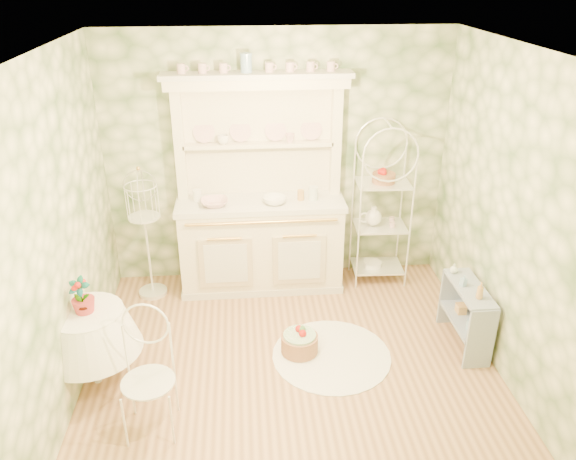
{
  "coord_description": "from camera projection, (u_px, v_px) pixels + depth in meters",
  "views": [
    {
      "loc": [
        -0.38,
        -3.87,
        3.26
      ],
      "look_at": [
        0.0,
        0.5,
        1.15
      ],
      "focal_mm": 35.0,
      "sensor_mm": 36.0,
      "label": 1
    }
  ],
  "objects": [
    {
      "name": "floor",
      "position": [
        293.0,
        373.0,
        4.92
      ],
      "size": [
        3.6,
        3.6,
        0.0
      ],
      "primitive_type": "plane",
      "color": "tan",
      "rests_on": "ground"
    },
    {
      "name": "ceiling",
      "position": [
        294.0,
        54.0,
        3.75
      ],
      "size": [
        3.6,
        3.6,
        0.0
      ],
      "primitive_type": "plane",
      "color": "white",
      "rests_on": "floor"
    },
    {
      "name": "wall_left",
      "position": [
        54.0,
        244.0,
        4.19
      ],
      "size": [
        3.6,
        3.6,
        0.0
      ],
      "primitive_type": "plane",
      "color": "beige",
      "rests_on": "floor"
    },
    {
      "name": "wall_right",
      "position": [
        518.0,
        226.0,
        4.47
      ],
      "size": [
        3.6,
        3.6,
        0.0
      ],
      "primitive_type": "plane",
      "color": "beige",
      "rests_on": "floor"
    },
    {
      "name": "wall_back",
      "position": [
        277.0,
        160.0,
        5.95
      ],
      "size": [
        3.6,
        3.6,
        0.0
      ],
      "primitive_type": "plane",
      "color": "beige",
      "rests_on": "floor"
    },
    {
      "name": "wall_front",
      "position": [
        329.0,
        398.0,
        2.72
      ],
      "size": [
        3.6,
        3.6,
        0.0
      ],
      "primitive_type": "plane",
      "color": "beige",
      "rests_on": "floor"
    },
    {
      "name": "kitchen_dresser",
      "position": [
        260.0,
        188.0,
        5.77
      ],
      "size": [
        1.87,
        0.61,
        2.29
      ],
      "primitive_type": "cube",
      "color": "white",
      "rests_on": "floor"
    },
    {
      "name": "bakers_rack",
      "position": [
        381.0,
        209.0,
        6.02
      ],
      "size": [
        0.55,
        0.4,
        1.7
      ],
      "primitive_type": "cube",
      "rotation": [
        0.0,
        0.0,
        -0.05
      ],
      "color": "white",
      "rests_on": "floor"
    },
    {
      "name": "side_shelf",
      "position": [
        466.0,
        317.0,
        5.17
      ],
      "size": [
        0.34,
        0.72,
        0.6
      ],
      "primitive_type": "cube",
      "rotation": [
        0.0,
        0.0,
        -0.13
      ],
      "color": "#8E9CB2",
      "rests_on": "floor"
    },
    {
      "name": "round_table",
      "position": [
        92.0,
        348.0,
        4.67
      ],
      "size": [
        0.76,
        0.76,
        0.71
      ],
      "primitive_type": "cylinder",
      "rotation": [
        0.0,
        0.0,
        0.19
      ],
      "color": "white",
      "rests_on": "floor"
    },
    {
      "name": "cafe_chair",
      "position": [
        148.0,
        383.0,
        4.15
      ],
      "size": [
        0.46,
        0.46,
        0.88
      ],
      "primitive_type": "cube",
      "rotation": [
        0.0,
        0.0,
        -0.15
      ],
      "color": "white",
      "rests_on": "floor"
    },
    {
      "name": "birdcage_stand",
      "position": [
        146.0,
        233.0,
        5.78
      ],
      "size": [
        0.37,
        0.37,
        1.46
      ],
      "primitive_type": "cube",
      "rotation": [
        0.0,
        0.0,
        0.09
      ],
      "color": "white",
      "rests_on": "floor"
    },
    {
      "name": "floor_basket",
      "position": [
        300.0,
        342.0,
        5.13
      ],
      "size": [
        0.39,
        0.39,
        0.21
      ],
      "primitive_type": "cylinder",
      "rotation": [
        0.0,
        0.0,
        0.19
      ],
      "color": "#A16D4B",
      "rests_on": "floor"
    },
    {
      "name": "lace_rug",
      "position": [
        331.0,
        355.0,
        5.13
      ],
      "size": [
        1.12,
        1.12,
        0.01
      ],
      "primitive_type": "cylinder",
      "rotation": [
        0.0,
        0.0,
        -0.03
      ],
      "color": "white",
      "rests_on": "floor"
    },
    {
      "name": "bowl_floral",
      "position": [
        215.0,
        205.0,
        5.71
      ],
      "size": [
        0.31,
        0.31,
        0.07
      ],
      "primitive_type": "imported",
      "rotation": [
        0.0,
        0.0,
        0.12
      ],
      "color": "white",
      "rests_on": "kitchen_dresser"
    },
    {
      "name": "bowl_white",
      "position": [
        275.0,
        203.0,
        5.75
      ],
      "size": [
        0.29,
        0.29,
        0.08
      ],
      "primitive_type": "imported",
      "rotation": [
        0.0,
        0.0,
        0.24
      ],
      "color": "white",
      "rests_on": "kitchen_dresser"
    },
    {
      "name": "cup_left",
      "position": [
        223.0,
        141.0,
        5.68
      ],
      "size": [
        0.14,
        0.14,
        0.09
      ],
      "primitive_type": "imported",
      "rotation": [
        0.0,
        0.0,
        0.19
      ],
      "color": "white",
      "rests_on": "kitchen_dresser"
    },
    {
      "name": "cup_right",
      "position": [
        290.0,
        139.0,
        5.74
      ],
      "size": [
        0.1,
        0.1,
        0.09
      ],
      "primitive_type": "imported",
      "rotation": [
        0.0,
        0.0,
        0.03
      ],
      "color": "white",
      "rests_on": "kitchen_dresser"
    },
    {
      "name": "potted_geranium",
      "position": [
        81.0,
        300.0,
        4.42
      ],
      "size": [
        0.19,
        0.15,
        0.33
      ],
      "primitive_type": "imported",
      "rotation": [
        0.0,
        0.0,
        -0.19
      ],
      "color": "#3F7238",
      "rests_on": "round_table"
    },
    {
      "name": "bottle_amber",
      "position": [
        480.0,
        292.0,
        4.84
      ],
      "size": [
        0.07,
        0.07,
        0.16
      ],
      "primitive_type": "imported",
      "rotation": [
        0.0,
        0.0,
        -0.18
      ],
      "color": "#BF8E48",
      "rests_on": "side_shelf"
    },
    {
      "name": "bottle_blue",
      "position": [
        463.0,
        282.0,
        5.04
      ],
      "size": [
        0.06,
        0.06,
        0.11
      ],
      "primitive_type": "imported",
      "rotation": [
        0.0,
        0.0,
        0.36
      ],
      "color": "#80A8CC",
      "rests_on": "side_shelf"
    },
    {
      "name": "bottle_glass",
      "position": [
        454.0,
        270.0,
        5.25
      ],
      "size": [
        0.08,
        0.08,
        0.1
      ],
      "primitive_type": "imported",
      "rotation": [
        0.0,
        0.0,
        -0.09
      ],
      "color": "silver",
      "rests_on": "side_shelf"
    }
  ]
}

